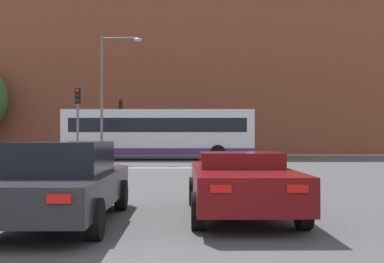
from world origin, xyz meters
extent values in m
cube|color=silver|center=(0.00, 19.26, 0.00)|extent=(7.47, 0.30, 0.01)
cube|color=gray|center=(0.00, 35.02, 0.01)|extent=(68.30, 2.50, 0.01)
cube|color=brown|center=(-3.78, 42.50, 9.30)|extent=(44.10, 10.44, 18.60)
cube|color=#232328|center=(-1.65, 4.45, 0.61)|extent=(1.82, 4.79, 0.57)
cube|color=black|center=(-1.65, 4.40, 1.18)|extent=(1.54, 2.16, 0.57)
cylinder|color=black|center=(-2.52, 5.91, 0.32)|extent=(0.23, 0.64, 0.64)
cylinder|color=black|center=(-0.83, 5.94, 0.32)|extent=(0.23, 0.64, 0.64)
cylinder|color=black|center=(-0.79, 2.98, 0.32)|extent=(0.23, 0.64, 0.64)
cube|color=red|center=(-1.08, 2.05, 0.75)|extent=(0.32, 0.05, 0.12)
cube|color=#600C0F|center=(1.63, 5.24, 0.63)|extent=(1.93, 4.65, 0.62)
cube|color=#600C0F|center=(1.62, 5.35, 1.09)|extent=(1.61, 1.41, 0.30)
cylinder|color=black|center=(0.71, 6.65, 0.32)|extent=(0.23, 0.64, 0.64)
cylinder|color=black|center=(2.49, 6.68, 0.32)|extent=(0.23, 0.64, 0.64)
cylinder|color=black|center=(0.77, 3.79, 0.32)|extent=(0.23, 0.64, 0.64)
cylinder|color=black|center=(2.54, 3.82, 0.32)|extent=(0.23, 0.64, 0.64)
cube|color=red|center=(1.10, 2.90, 0.79)|extent=(0.32, 0.06, 0.12)
cube|color=red|center=(2.24, 2.92, 0.79)|extent=(0.32, 0.06, 0.12)
cube|color=silver|center=(-1.52, 27.36, 1.81)|extent=(12.30, 2.48, 2.91)
cube|color=#4C2870|center=(-1.52, 27.36, 0.57)|extent=(12.32, 2.50, 0.44)
cube|color=black|center=(-1.52, 27.36, 2.26)|extent=(11.32, 2.51, 0.90)
cylinder|color=black|center=(-5.33, 26.17, 0.50)|extent=(1.00, 0.28, 1.00)
cylinder|color=black|center=(-5.33, 28.56, 0.50)|extent=(1.00, 0.28, 1.00)
cylinder|color=black|center=(2.29, 26.17, 0.50)|extent=(1.00, 0.28, 1.00)
cylinder|color=black|center=(2.29, 28.56, 0.50)|extent=(1.00, 0.28, 1.00)
cylinder|color=slate|center=(-5.15, 20.20, 1.60)|extent=(0.12, 0.12, 3.21)
cube|color=black|center=(-5.15, 20.20, 3.61)|extent=(0.26, 0.20, 0.80)
sphere|color=red|center=(-5.15, 20.07, 3.86)|extent=(0.17, 0.17, 0.17)
sphere|color=black|center=(-5.15, 20.07, 3.61)|extent=(0.17, 0.17, 0.17)
sphere|color=black|center=(-5.15, 20.07, 3.35)|extent=(0.17, 0.17, 0.17)
cylinder|color=slate|center=(-5.05, 34.13, 1.84)|extent=(0.12, 0.12, 3.68)
cube|color=black|center=(-5.05, 34.13, 4.08)|extent=(0.26, 0.20, 0.80)
sphere|color=red|center=(-5.05, 34.00, 4.34)|extent=(0.17, 0.17, 0.17)
sphere|color=black|center=(-5.05, 34.00, 4.08)|extent=(0.17, 0.17, 0.17)
sphere|color=black|center=(-5.05, 34.00, 3.83)|extent=(0.17, 0.17, 0.17)
cylinder|color=slate|center=(-4.81, 24.83, 3.83)|extent=(0.16, 0.16, 7.65)
cylinder|color=slate|center=(-3.72, 24.83, 7.50)|extent=(2.18, 0.10, 0.10)
ellipsoid|color=#B2B2B7|center=(-2.63, 24.83, 7.40)|extent=(0.50, 0.36, 0.22)
cylinder|color=brown|center=(-3.71, 35.17, 0.39)|extent=(0.13, 0.13, 0.78)
cylinder|color=brown|center=(-3.54, 35.17, 0.39)|extent=(0.13, 0.13, 0.78)
cube|color=#232328|center=(-3.63, 35.17, 1.09)|extent=(0.41, 0.23, 0.62)
sphere|color=tan|center=(-3.63, 35.17, 1.52)|extent=(0.23, 0.23, 0.23)
cylinder|color=black|center=(-0.97, 34.12, 0.42)|extent=(0.13, 0.13, 0.83)
cylinder|color=black|center=(-1.01, 34.28, 0.42)|extent=(0.13, 0.13, 0.83)
cube|color=tan|center=(-0.99, 34.20, 1.16)|extent=(0.31, 0.44, 0.66)
sphere|color=tan|center=(-0.99, 34.20, 1.61)|extent=(0.25, 0.25, 0.25)
cylinder|color=brown|center=(4.27, 34.86, 0.43)|extent=(0.13, 0.13, 0.87)
cylinder|color=brown|center=(4.10, 34.88, 0.43)|extent=(0.13, 0.13, 0.87)
cube|color=tan|center=(4.18, 34.87, 1.21)|extent=(0.42, 0.26, 0.69)
sphere|color=tan|center=(4.18, 34.87, 1.69)|extent=(0.26, 0.26, 0.26)
camera|label=1|loc=(0.67, -4.25, 1.57)|focal=45.00mm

